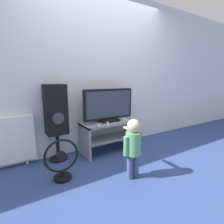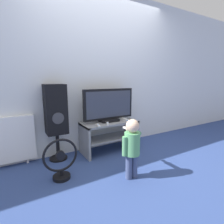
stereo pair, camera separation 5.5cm
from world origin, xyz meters
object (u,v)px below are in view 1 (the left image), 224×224
object	(u,v)px
child	(133,144)
floor_fan	(62,161)
game_console	(124,120)
speaker_tower	(56,112)
remote_primary	(98,125)
television	(109,106)
radiator	(0,142)
remote_secondary	(108,124)

from	to	relation	value
child	floor_fan	world-z (taller)	child
child	floor_fan	bearing A→B (deg)	151.78
game_console	floor_fan	size ratio (longest dim) A/B	0.34
child	speaker_tower	world-z (taller)	speaker_tower
remote_primary	television	bearing A→B (deg)	32.04
remote_primary	child	world-z (taller)	child
remote_primary	speaker_tower	bearing A→B (deg)	153.31
speaker_tower	radiator	distance (m)	0.79
remote_primary	speaker_tower	world-z (taller)	speaker_tower
remote_secondary	child	world-z (taller)	child
television	game_console	size ratio (longest dim) A/B	5.04
speaker_tower	television	bearing A→B (deg)	-6.64
child	floor_fan	xyz separation A→B (m)	(-0.74, 0.40, -0.20)
remote_secondary	speaker_tower	xyz separation A→B (m)	(-0.71, 0.25, 0.22)
game_console	remote_secondary	xyz separation A→B (m)	(-0.35, -0.06, -0.01)
remote_secondary	child	distance (m)	0.71
television	remote_secondary	distance (m)	0.31
television	speaker_tower	xyz separation A→B (m)	(-0.82, 0.10, -0.03)
game_console	speaker_tower	bearing A→B (deg)	169.69
game_console	radiator	size ratio (longest dim) A/B	0.21
radiator	remote_secondary	bearing A→B (deg)	-14.17
floor_fan	radiator	size ratio (longest dim) A/B	0.60
remote_primary	child	bearing A→B (deg)	-81.02
child	radiator	size ratio (longest dim) A/B	0.87
game_console	speaker_tower	world-z (taller)	speaker_tower
television	speaker_tower	distance (m)	0.82
television	floor_fan	world-z (taller)	television
radiator	speaker_tower	bearing A→B (deg)	-8.43
remote_primary	floor_fan	distance (m)	0.75
television	remote_secondary	xyz separation A→B (m)	(-0.11, -0.16, -0.25)
remote_primary	speaker_tower	xyz separation A→B (m)	(-0.54, 0.27, 0.22)
remote_secondary	floor_fan	size ratio (longest dim) A/B	0.26
remote_primary	floor_fan	world-z (taller)	remote_primary
floor_fan	television	bearing A→B (deg)	26.70
floor_fan	remote_secondary	bearing A→B (deg)	20.60
game_console	remote_primary	world-z (taller)	game_console
child	floor_fan	size ratio (longest dim) A/B	1.45
television	remote_secondary	world-z (taller)	television
remote_primary	floor_fan	bearing A→B (deg)	-155.84
child	remote_secondary	bearing A→B (deg)	84.88
game_console	floor_fan	bearing A→B (deg)	-162.60
remote_secondary	radiator	world-z (taller)	radiator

